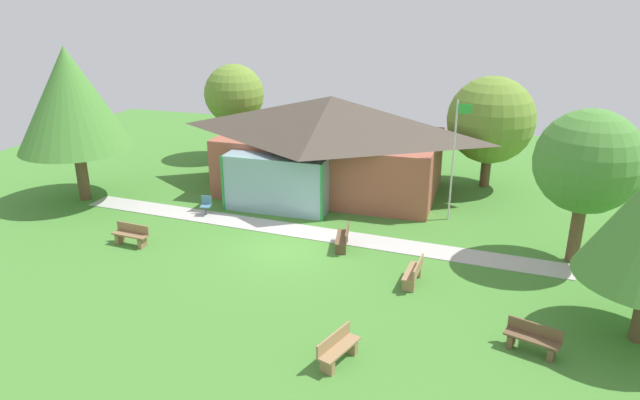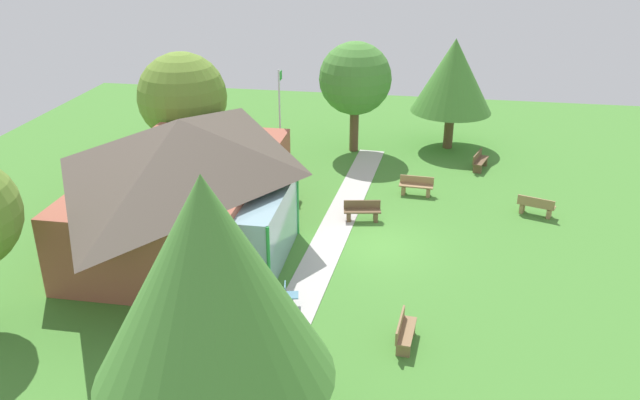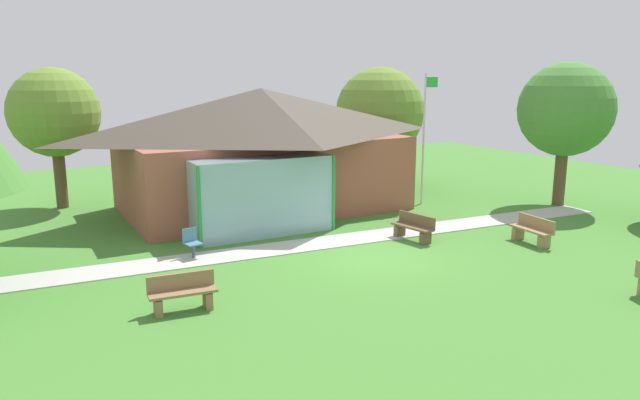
{
  "view_description": "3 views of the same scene",
  "coord_description": "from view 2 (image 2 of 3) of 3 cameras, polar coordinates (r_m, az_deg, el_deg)",
  "views": [
    {
      "loc": [
        7.08,
        -18.96,
        9.55
      ],
      "look_at": [
        0.43,
        2.92,
        1.04
      ],
      "focal_mm": 32.09,
      "sensor_mm": 36.0,
      "label": 1
    },
    {
      "loc": [
        -22.0,
        -1.62,
        11.67
      ],
      "look_at": [
        0.84,
        2.26,
        1.33
      ],
      "focal_mm": 36.63,
      "sensor_mm": 36.0,
      "label": 2
    },
    {
      "loc": [
        -9.28,
        -13.69,
        5.17
      ],
      "look_at": [
        -0.76,
        1.82,
        1.4
      ],
      "focal_mm": 32.89,
      "sensor_mm": 36.0,
      "label": 3
    }
  ],
  "objects": [
    {
      "name": "ground_plane",
      "position": [
        24.96,
        4.81,
        -3.92
      ],
      "size": [
        44.0,
        44.0,
        0.0
      ],
      "primitive_type": "plane",
      "color": "#478433"
    },
    {
      "name": "pavilion",
      "position": [
        25.08,
        -11.56,
        1.94
      ],
      "size": [
        11.35,
        7.8,
        4.7
      ],
      "color": "#A35642",
      "rests_on": "ground_plane"
    },
    {
      "name": "footpath",
      "position": [
        25.13,
        0.81,
        -3.59
      ],
      "size": [
        21.07,
        2.6,
        0.03
      ],
      "primitive_type": "cube",
      "rotation": [
        0.0,
        0.0,
        -0.06
      ],
      "color": "#BCB7B2",
      "rests_on": "ground_plane"
    },
    {
      "name": "flagpole",
      "position": [
        29.82,
        -3.51,
        6.93
      ],
      "size": [
        0.64,
        0.08,
        5.26
      ],
      "color": "silver",
      "rests_on": "ground_plane"
    },
    {
      "name": "bench_mid_left",
      "position": [
        19.54,
        7.39,
        -11.39
      ],
      "size": [
        1.53,
        0.58,
        0.84
      ],
      "rotation": [
        0.0,
        0.0,
        3.05
      ],
      "color": "olive",
      "rests_on": "ground_plane"
    },
    {
      "name": "bench_lawn_far_right",
      "position": [
        32.91,
        13.78,
        3.31
      ],
      "size": [
        1.56,
        0.87,
        0.84
      ],
      "rotation": [
        0.0,
        0.0,
        2.83
      ],
      "color": "brown",
      "rests_on": "ground_plane"
    },
    {
      "name": "bench_mid_right",
      "position": [
        29.33,
        8.4,
        1.19
      ],
      "size": [
        0.54,
        1.53,
        0.84
      ],
      "rotation": [
        0.0,
        0.0,
        1.5
      ],
      "color": "#9E7A51",
      "rests_on": "ground_plane"
    },
    {
      "name": "bench_front_right",
      "position": [
        28.5,
        18.34,
        -0.54
      ],
      "size": [
        0.91,
        1.56,
        0.84
      ],
      "rotation": [
        0.0,
        0.0,
        4.37
      ],
      "color": "#9E7A51",
      "rests_on": "ground_plane"
    },
    {
      "name": "bench_rear_near_path",
      "position": [
        26.66,
        3.7,
        -1.01
      ],
      "size": [
        0.7,
        1.55,
        0.84
      ],
      "rotation": [
        0.0,
        0.0,
        1.75
      ],
      "color": "brown",
      "rests_on": "ground_plane"
    },
    {
      "name": "patio_chair_west",
      "position": [
        21.01,
        -2.68,
        -8.37
      ],
      "size": [
        0.52,
        0.52,
        0.86
      ],
      "rotation": [
        0.0,
        0.0,
        3.33
      ],
      "color": "teal",
      "rests_on": "ground_plane"
    },
    {
      "name": "tree_east_hedge",
      "position": [
        33.61,
        3.1,
        10.52
      ],
      "size": [
        3.7,
        3.7,
        5.7
      ],
      "color": "brown",
      "rests_on": "ground_plane"
    },
    {
      "name": "tree_behind_pavilion_right",
      "position": [
        32.39,
        -11.93,
        8.79
      ],
      "size": [
        4.29,
        4.29,
        5.58
      ],
      "color": "brown",
      "rests_on": "ground_plane"
    },
    {
      "name": "tree_west_hedge",
      "position": [
        13.39,
        -9.7,
        -7.07
      ],
      "size": [
        5.16,
        5.16,
        7.17
      ],
      "color": "brown",
      "rests_on": "ground_plane"
    },
    {
      "name": "tree_far_east",
      "position": [
        34.67,
        11.57,
        10.58
      ],
      "size": [
        4.19,
        4.19,
        5.78
      ],
      "color": "brown",
      "rests_on": "ground_plane"
    }
  ]
}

